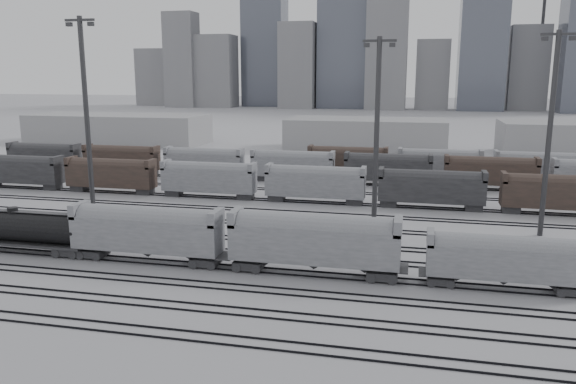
% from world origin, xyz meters
% --- Properties ---
extents(ground, '(900.00, 900.00, 0.00)m').
position_xyz_m(ground, '(0.00, 0.00, 0.00)').
color(ground, silver).
rests_on(ground, ground).
extents(tracks, '(220.00, 71.50, 0.16)m').
position_xyz_m(tracks, '(0.00, 17.50, 0.08)').
color(tracks, black).
rests_on(tracks, ground).
extents(tank_car_b, '(19.19, 3.20, 4.74)m').
position_xyz_m(tank_car_b, '(-19.73, 1.00, 2.74)').
color(tank_car_b, black).
rests_on(tank_car_b, ground).
extents(hopper_car_a, '(15.88, 3.16, 5.68)m').
position_xyz_m(hopper_car_a, '(-4.02, 1.00, 3.51)').
color(hopper_car_a, black).
rests_on(hopper_car_a, ground).
extents(hopper_car_b, '(16.45, 3.27, 5.88)m').
position_xyz_m(hopper_car_b, '(13.42, 1.00, 3.63)').
color(hopper_car_b, black).
rests_on(hopper_car_b, ground).
extents(hopper_car_c, '(13.77, 2.74, 4.92)m').
position_xyz_m(hopper_car_c, '(30.77, 1.00, 3.04)').
color(hopper_car_c, black).
rests_on(hopper_car_c, ground).
extents(light_mast_b, '(4.26, 0.68, 26.61)m').
position_xyz_m(light_mast_b, '(-21.43, 19.02, 14.12)').
color(light_mast_b, '#333336').
rests_on(light_mast_b, ground).
extents(light_mast_c, '(3.70, 0.59, 23.11)m').
position_xyz_m(light_mast_c, '(18.15, 14.06, 12.26)').
color(light_mast_c, '#333336').
rests_on(light_mast_c, ground).
extents(light_mast_d, '(3.83, 0.61, 23.96)m').
position_xyz_m(light_mast_d, '(37.62, 20.41, 12.71)').
color(light_mast_d, '#333336').
rests_on(light_mast_d, ground).
extents(bg_string_near, '(151.00, 3.00, 5.60)m').
position_xyz_m(bg_string_near, '(8.00, 32.00, 2.80)').
color(bg_string_near, gray).
rests_on(bg_string_near, ground).
extents(bg_string_mid, '(151.00, 3.00, 5.60)m').
position_xyz_m(bg_string_mid, '(18.00, 48.00, 2.80)').
color(bg_string_mid, black).
rests_on(bg_string_mid, ground).
extents(bg_string_far, '(66.00, 3.00, 5.60)m').
position_xyz_m(bg_string_far, '(35.50, 56.00, 2.80)').
color(bg_string_far, '#46332C').
rests_on(bg_string_far, ground).
extents(warehouse_left, '(50.00, 18.00, 8.00)m').
position_xyz_m(warehouse_left, '(-60.00, 95.00, 4.00)').
color(warehouse_left, gray).
rests_on(warehouse_left, ground).
extents(warehouse_mid, '(40.00, 18.00, 8.00)m').
position_xyz_m(warehouse_mid, '(10.00, 95.00, 4.00)').
color(warehouse_mid, gray).
rests_on(warehouse_mid, ground).
extents(skyline, '(316.00, 22.40, 95.00)m').
position_xyz_m(skyline, '(10.84, 280.00, 34.73)').
color(skyline, gray).
rests_on(skyline, ground).
extents(crane_left, '(42.00, 1.80, 100.00)m').
position_xyz_m(crane_left, '(-28.74, 305.00, 57.39)').
color(crane_left, '#333336').
rests_on(crane_left, ground).
extents(crane_right, '(42.00, 1.80, 100.00)m').
position_xyz_m(crane_right, '(91.26, 305.00, 57.39)').
color(crane_right, '#333336').
rests_on(crane_right, ground).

